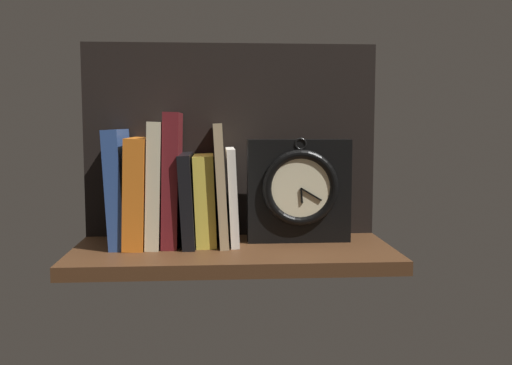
% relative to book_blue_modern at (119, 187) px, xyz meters
% --- Properties ---
extents(ground_plane, '(0.60, 0.27, 0.03)m').
position_rel_book_blue_modern_xyz_m(ground_plane, '(0.22, -0.04, -0.12)').
color(ground_plane, '#4C2D19').
extents(back_panel, '(0.60, 0.01, 0.40)m').
position_rel_book_blue_modern_xyz_m(back_panel, '(0.22, 0.08, 0.09)').
color(back_panel, black).
rests_on(back_panel, ground_plane).
extents(book_blue_modern, '(0.04, 0.15, 0.22)m').
position_rel_book_blue_modern_xyz_m(book_blue_modern, '(0.00, 0.00, 0.00)').
color(book_blue_modern, '#2D4C8E').
rests_on(book_blue_modern, ground_plane).
extents(book_orange_pandolfini, '(0.05, 0.16, 0.21)m').
position_rel_book_blue_modern_xyz_m(book_orange_pandolfini, '(0.04, 0.00, -0.01)').
color(book_orange_pandolfini, orange).
rests_on(book_orange_pandolfini, ground_plane).
extents(book_cream_twain, '(0.03, 0.15, 0.24)m').
position_rel_book_blue_modern_xyz_m(book_cream_twain, '(0.07, 0.00, 0.01)').
color(book_cream_twain, beige).
rests_on(book_cream_twain, ground_plane).
extents(book_maroon_dawkins, '(0.04, 0.14, 0.25)m').
position_rel_book_blue_modern_xyz_m(book_maroon_dawkins, '(0.10, 0.00, 0.02)').
color(book_maroon_dawkins, maroon).
rests_on(book_maroon_dawkins, ground_plane).
extents(book_black_skeptic, '(0.03, 0.16, 0.18)m').
position_rel_book_blue_modern_xyz_m(book_black_skeptic, '(0.13, 0.00, -0.02)').
color(book_black_skeptic, black).
rests_on(book_black_skeptic, ground_plane).
extents(book_yellow_seinlanguage, '(0.04, 0.13, 0.17)m').
position_rel_book_blue_modern_xyz_m(book_yellow_seinlanguage, '(0.16, 0.00, -0.02)').
color(book_yellow_seinlanguage, gold).
rests_on(book_yellow_seinlanguage, ground_plane).
extents(book_tan_shortstories, '(0.03, 0.15, 0.23)m').
position_rel_book_blue_modern_xyz_m(book_tan_shortstories, '(0.19, 0.00, 0.01)').
color(book_tan_shortstories, tan).
rests_on(book_tan_shortstories, ground_plane).
extents(book_white_catcher, '(0.02, 0.13, 0.19)m').
position_rel_book_blue_modern_xyz_m(book_white_catcher, '(0.21, 0.00, -0.02)').
color(book_white_catcher, silver).
rests_on(book_white_catcher, ground_plane).
extents(framed_clock, '(0.20, 0.06, 0.21)m').
position_rel_book_blue_modern_xyz_m(framed_clock, '(0.35, 0.00, -0.01)').
color(framed_clock, black).
rests_on(framed_clock, ground_plane).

